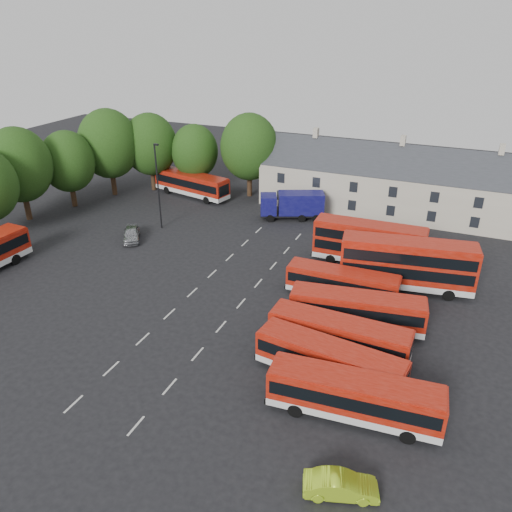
% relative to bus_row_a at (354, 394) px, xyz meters
% --- Properties ---
extents(ground, '(140.00, 140.00, 0.00)m').
position_rel_bus_row_a_xyz_m(ground, '(-17.39, 7.86, -1.86)').
color(ground, black).
rests_on(ground, ground).
extents(lane_markings, '(5.15, 33.80, 0.01)m').
position_rel_bus_row_a_xyz_m(lane_markings, '(-14.89, 9.86, -1.85)').
color(lane_markings, beige).
rests_on(lane_markings, ground).
extents(treeline, '(29.92, 32.59, 12.01)m').
position_rel_bus_row_a_xyz_m(treeline, '(-38.13, 27.22, 4.83)').
color(treeline, black).
rests_on(treeline, ground).
extents(terrace_houses, '(35.70, 7.13, 10.06)m').
position_rel_bus_row_a_xyz_m(terrace_houses, '(-3.39, 37.86, 2.01)').
color(terrace_houses, beige).
rests_on(terrace_houses, ground).
extents(bus_row_a, '(11.08, 3.36, 3.09)m').
position_rel_bus_row_a_xyz_m(bus_row_a, '(0.00, 0.00, 0.00)').
color(bus_row_a, silver).
rests_on(bus_row_a, ground).
extents(bus_row_b, '(10.79, 3.80, 2.99)m').
position_rel_bus_row_a_xyz_m(bus_row_b, '(-2.40, 2.86, -0.06)').
color(bus_row_b, silver).
rests_on(bus_row_b, ground).
extents(bus_row_c, '(10.66, 2.81, 2.99)m').
position_rel_bus_row_a_xyz_m(bus_row_c, '(-2.58, 6.10, -0.06)').
color(bus_row_c, silver).
rests_on(bus_row_c, ground).
extents(bus_row_d, '(11.06, 4.07, 3.06)m').
position_rel_bus_row_a_xyz_m(bus_row_d, '(-2.12, 10.18, -0.02)').
color(bus_row_d, silver).
rests_on(bus_row_d, ground).
extents(bus_row_e, '(10.03, 2.46, 2.83)m').
position_rel_bus_row_a_xyz_m(bus_row_e, '(-4.36, 14.30, -0.16)').
color(bus_row_e, silver).
rests_on(bus_row_e, ground).
extents(bus_dd_south, '(12.31, 4.60, 4.93)m').
position_rel_bus_row_a_xyz_m(bus_dd_south, '(0.64, 18.29, 0.95)').
color(bus_dd_south, silver).
rests_on(bus_dd_south, ground).
extents(bus_dd_north, '(11.13, 2.80, 4.54)m').
position_rel_bus_row_a_xyz_m(bus_dd_north, '(-3.61, 21.93, 0.73)').
color(bus_dd_north, silver).
rests_on(bus_dd_north, ground).
extents(bus_north, '(11.95, 5.07, 3.29)m').
position_rel_bus_row_a_xyz_m(bus_north, '(-30.77, 33.43, 0.12)').
color(bus_north, silver).
rests_on(bus_north, ground).
extents(box_truck, '(8.15, 5.34, 3.42)m').
position_rel_bus_row_a_xyz_m(box_truck, '(-14.88, 30.94, 0.07)').
color(box_truck, black).
rests_on(box_truck, ground).
extents(silver_car, '(3.98, 4.73, 1.53)m').
position_rel_bus_row_a_xyz_m(silver_car, '(-29.66, 17.56, -1.09)').
color(silver_car, '#9EA1A5').
rests_on(silver_car, ground).
extents(lime_car, '(4.29, 2.60, 1.34)m').
position_rel_bus_row_a_xyz_m(lime_car, '(0.74, -5.94, -1.19)').
color(lime_car, '#A9D520').
rests_on(lime_car, ground).
extents(lamppost, '(0.71, 0.40, 10.27)m').
position_rel_bus_row_a_xyz_m(lamppost, '(-28.47, 21.95, 3.62)').
color(lamppost, black).
rests_on(lamppost, ground).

